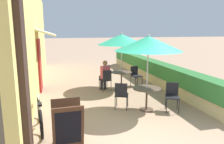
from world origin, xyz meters
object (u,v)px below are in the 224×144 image
Objects in this scene: patio_table_near at (147,93)px; menu_board at (67,125)px; coffee_cup_mid at (121,70)px; patio_umbrella_mid at (122,39)px; bicycle_leaning at (40,116)px; patio_table_mid at (121,76)px; seated_patron_mid_right at (105,74)px; cafe_chair_near_left at (172,94)px; cafe_chair_near_right at (121,94)px; cafe_chair_mid_left at (136,74)px; cafe_chair_mid_right at (106,79)px; patio_umbrella_near at (148,43)px.

menu_board is at bearing -147.43° from patio_table_near.
patio_table_near is at bearing -90.46° from coffee_cup_mid.
patio_umbrella_mid is 4.79m from bicycle_leaning.
menu_board reaches higher than patio_table_mid.
patio_table_mid is at bearing -2.61° from seated_patron_mid_right.
coffee_cup_mid is at bearing 89.54° from patio_table_near.
cafe_chair_near_left is at bearing -1.34° from bicycle_leaning.
cafe_chair_near_right is 1.00× the size of cafe_chair_mid_left.
menu_board reaches higher than coffee_cup_mid.
bicycle_leaning is at bearing -142.74° from cafe_chair_mid_right.
patio_umbrella_mid is at bearing 57.73° from menu_board.
cafe_chair_mid_right reaches higher than coffee_cup_mid.
cafe_chair_mid_left reaches higher than patio_table_near.
coffee_cup_mid reaches higher than patio_table_mid.
menu_board is at bearing -126.89° from seated_patron_mid_right.
menu_board reaches higher than cafe_chair_near_right.
cafe_chair_near_right is 1.00× the size of cafe_chair_mid_right.
bicycle_leaning reaches higher than patio_table_mid.
patio_umbrella_mid reaches higher than cafe_chair_mid_left.
cafe_chair_near_left is at bearing -17.81° from patio_umbrella_near.
menu_board is (-2.49, -4.24, -0.05)m from patio_table_mid.
cafe_chair_near_left reaches higher than patio_table_near.
cafe_chair_near_right reaches higher than patio_table_near.
patio_table_mid is 0.79m from seated_patron_mid_right.
patio_umbrella_mid is at bearing -51.97° from cafe_chair_near_left.
patio_umbrella_near is 2.69× the size of cafe_chair_mid_right.
patio_table_mid is (-0.75, 2.88, 0.03)m from cafe_chair_near_left.
cafe_chair_mid_right is at bearing 64.36° from menu_board.
patio_table_near is at bearing 5.62° from cafe_chair_near_right.
patio_table_near is 0.37× the size of patio_umbrella_near.
cafe_chair_near_left is 1.56m from cafe_chair_near_right.
cafe_chair_mid_right is (-0.74, 2.38, -1.55)m from patio_umbrella_near.
cafe_chair_near_left is 2.98m from patio_table_mid.
patio_umbrella_near is 2.69× the size of cafe_chair_mid_left.
seated_patron_mid_right reaches higher than cafe_chair_mid_left.
cafe_chair_near_right is 9.67× the size of coffee_cup_mid.
cafe_chair_near_right is 2.52m from bicycle_leaning.
patio_umbrella_mid is 2.34× the size of menu_board.
patio_umbrella_near reaches higher than cafe_chair_mid_right.
cafe_chair_near_left is at bearing 20.87° from menu_board.
cafe_chair_near_right is 3.05m from cafe_chair_mid_left.
cafe_chair_mid_left is (-0.01, 3.14, 0.00)m from cafe_chair_near_left.
cafe_chair_mid_right is 3.80m from bicycle_leaning.
cafe_chair_near_left is 3.07m from coffee_cup_mid.
patio_umbrella_near is 3.60m from bicycle_leaning.
seated_patron_mid_right is 13.89× the size of coffee_cup_mid.
cafe_chair_near_right is 0.87× the size of menu_board.
patio_table_mid is 0.78m from cafe_chair_mid_right.
cafe_chair_mid_left is at bearing 5.62° from cafe_chair_mid_right.
seated_patron_mid_right is 0.83m from coffee_cup_mid.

